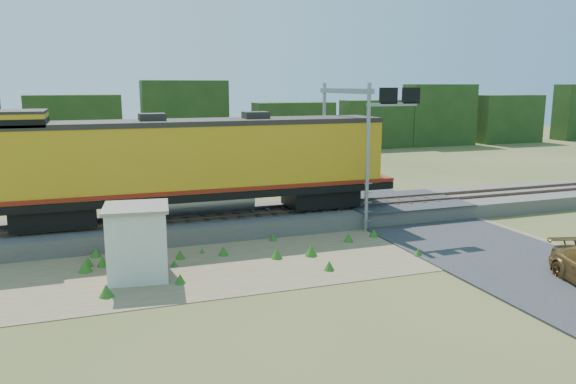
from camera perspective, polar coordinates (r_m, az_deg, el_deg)
name	(u,v)px	position (r m, az deg, el deg)	size (l,w,h in m)	color
ground	(330,255)	(25.21, 4.30, -6.45)	(140.00, 140.00, 0.00)	#475123
ballast	(286,217)	(30.48, -0.25, -2.59)	(70.00, 5.00, 0.80)	slate
rails	(286,209)	(30.38, -0.25, -1.70)	(70.00, 1.54, 0.16)	brown
dirt_shoulder	(284,256)	(24.94, -0.40, -6.57)	(26.00, 8.00, 0.03)	#8C7754
road	(453,235)	(29.22, 16.40, -4.26)	(7.00, 66.00, 0.86)	#38383A
tree_line_north	(186,127)	(60.94, -10.35, 6.51)	(130.00, 3.00, 6.50)	#1C3613
weed_clumps	(254,263)	(24.15, -3.47, -7.21)	(15.00, 6.20, 0.56)	#2E661D
locomotive	(190,163)	(28.64, -9.88, 2.94)	(20.91, 3.19, 5.39)	black
shed	(138,242)	(22.69, -15.04, -4.89)	(2.72, 2.72, 2.90)	silver
signal_gantry	(357,119)	(30.57, 6.98, 7.34)	(3.01, 6.20, 7.59)	gray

